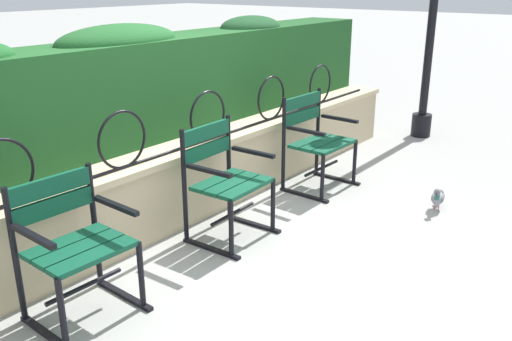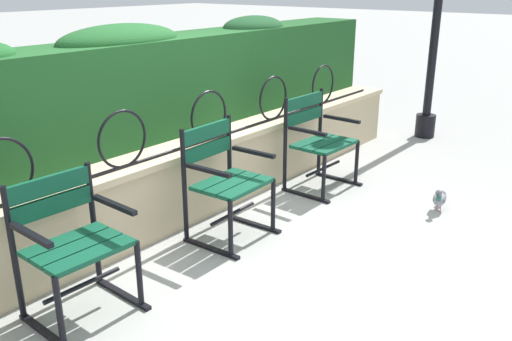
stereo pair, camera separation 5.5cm
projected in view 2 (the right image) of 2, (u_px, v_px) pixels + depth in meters
The scene contains 8 objects.
ground_plane at pixel (265, 241), 4.15m from camera, with size 60.00×60.00×0.00m, color #9E9E99.
stone_wall at pixel (188, 180), 4.53m from camera, with size 6.27×0.41×0.62m.
iron_arch_fence at pixel (172, 129), 4.17m from camera, with size 5.75×0.02×0.42m.
hedge_row at pixel (141, 83), 4.52m from camera, with size 6.15×0.56×0.94m.
park_chair_left at pixel (71, 242), 3.15m from camera, with size 0.58×0.54×0.83m.
park_chair_centre at pixel (224, 178), 4.11m from camera, with size 0.59×0.54×0.88m.
park_chair_right at pixel (317, 139), 5.10m from camera, with size 0.62×0.54×0.89m.
pigeon_far_side at pixel (440, 198), 4.67m from camera, with size 0.29×0.14×0.22m.
Camera 2 is at (-2.98, -2.26, 1.89)m, focal length 38.38 mm.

